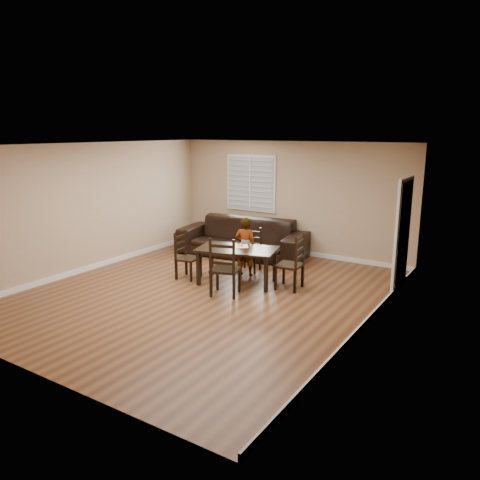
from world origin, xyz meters
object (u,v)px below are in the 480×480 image
object	(u,v)px
donut	(241,245)
sofa	(242,237)
chair_left	(183,257)
chair_far	(223,270)
dining_table	(237,253)
chair_near	(251,251)
child	(245,247)
chair_right	(296,265)

from	to	relation	value
donut	sofa	world-z (taller)	sofa
chair_left	chair_far	bearing A→B (deg)	-117.27
dining_table	sofa	bearing A→B (deg)	104.65
chair_left	donut	world-z (taller)	chair_left
chair_near	chair_far	bearing A→B (deg)	-85.33
chair_near	chair_far	size ratio (longest dim) A/B	0.85
chair_near	chair_far	xyz separation A→B (m)	(0.45, -1.73, 0.08)
dining_table	chair_near	world-z (taller)	chair_near
dining_table	chair_far	bearing A→B (deg)	-89.44
dining_table	chair_far	xyz separation A→B (m)	(0.22, -0.79, -0.12)
dining_table	chair_left	bearing A→B (deg)	179.14
chair_near	child	size ratio (longest dim) A/B	0.76
chair_right	sofa	distance (m)	2.67
dining_table	chair_near	distance (m)	0.98
chair_near	child	world-z (taller)	child
donut	chair_left	bearing A→B (deg)	-157.97
chair_far	chair_right	xyz separation A→B (m)	(0.92, 1.07, -0.02)
chair_near	child	bearing A→B (deg)	-86.57
donut	sofa	xyz separation A→B (m)	(-1.00, 1.67, -0.29)
sofa	chair_near	bearing A→B (deg)	-56.30
child	donut	xyz separation A→B (m)	(0.11, -0.36, 0.12)
chair_far	chair_left	bearing A→B (deg)	-39.29
chair_near	chair_right	bearing A→B (deg)	-35.66
chair_far	dining_table	bearing A→B (deg)	-92.90
chair_near	chair_left	size ratio (longest dim) A/B	0.97
chair_far	sofa	distance (m)	2.91
chair_far	chair_right	distance (m)	1.41
chair_left	chair_right	bearing A→B (deg)	-82.37
chair_left	dining_table	bearing A→B (deg)	-82.29
chair_near	sofa	size ratio (longest dim) A/B	0.31
chair_left	sofa	distance (m)	2.11
chair_far	child	bearing A→B (deg)	-93.12
chair_right	chair_left	bearing A→B (deg)	-81.56
chair_right	dining_table	bearing A→B (deg)	-81.64
donut	chair_far	bearing A→B (deg)	-76.02
chair_left	sofa	bearing A→B (deg)	-8.59
chair_far	sofa	world-z (taller)	chair_far
donut	dining_table	bearing A→B (deg)	-81.73
chair_left	chair_right	world-z (taller)	chair_right
chair_left	donut	distance (m)	1.22
chair_right	sofa	size ratio (longest dim) A/B	0.35
chair_left	chair_right	size ratio (longest dim) A/B	0.90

